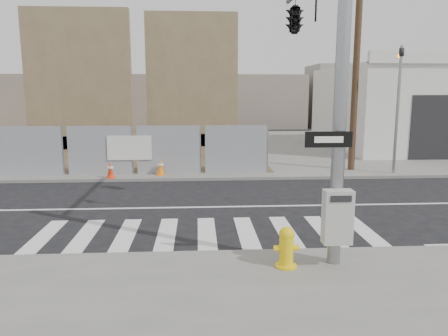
{
  "coord_description": "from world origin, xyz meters",
  "views": [
    {
      "loc": [
        -0.2,
        -12.97,
        3.52
      ],
      "look_at": [
        0.52,
        -1.03,
        1.4
      ],
      "focal_mm": 35.0,
      "sensor_mm": 36.0,
      "label": 1
    }
  ],
  "objects": [
    {
      "name": "utility_pole_right",
      "position": [
        6.5,
        5.5,
        5.2
      ],
      "size": [
        1.6,
        0.28,
        10.0
      ],
      "color": "#4B3423",
      "rests_on": "sidewalk_far"
    },
    {
      "name": "ground",
      "position": [
        0.0,
        0.0,
        0.0
      ],
      "size": [
        100.0,
        100.0,
        0.0
      ],
      "primitive_type": "plane",
      "color": "black",
      "rests_on": "ground"
    },
    {
      "name": "auto_shop",
      "position": [
        14.0,
        12.97,
        2.54
      ],
      "size": [
        12.0,
        10.2,
        5.95
      ],
      "color": "silver",
      "rests_on": "sidewalk_far"
    },
    {
      "name": "concrete_wall_right",
      "position": [
        -0.5,
        14.08,
        3.38
      ],
      "size": [
        5.5,
        1.3,
        8.0
      ],
      "color": "brown",
      "rests_on": "sidewalk_far"
    },
    {
      "name": "traffic_cone_d",
      "position": [
        -1.74,
        4.75,
        0.44
      ],
      "size": [
        0.4,
        0.4,
        0.67
      ],
      "rotation": [
        0.0,
        0.0,
        0.19
      ],
      "color": "orange",
      "rests_on": "sidewalk_far"
    },
    {
      "name": "traffic_cone_c",
      "position": [
        -3.67,
        4.22,
        0.44
      ],
      "size": [
        0.37,
        0.37,
        0.66
      ],
      "rotation": [
        0.0,
        0.0,
        -0.1
      ],
      "color": "#FF370D",
      "rests_on": "sidewalk_far"
    },
    {
      "name": "sidewalk_far",
      "position": [
        0.0,
        14.0,
        0.06
      ],
      "size": [
        50.0,
        20.0,
        0.12
      ],
      "primitive_type": "cube",
      "color": "slate",
      "rests_on": "ground"
    },
    {
      "name": "signal_pole",
      "position": [
        2.49,
        -2.05,
        4.78
      ],
      "size": [
        0.96,
        5.87,
        7.0
      ],
      "color": "gray",
      "rests_on": "sidewalk_near"
    },
    {
      "name": "concrete_wall_left",
      "position": [
        -7.0,
        13.08,
        3.38
      ],
      "size": [
        6.0,
        1.3,
        8.0
      ],
      "color": "brown",
      "rests_on": "sidewalk_far"
    },
    {
      "name": "fire_hydrant",
      "position": [
        1.5,
        -4.97,
        0.52
      ],
      "size": [
        0.5,
        0.45,
        0.81
      ],
      "rotation": [
        0.0,
        0.0,
        0.07
      ],
      "color": "yellow",
      "rests_on": "sidewalk_near"
    },
    {
      "name": "far_signal_pole",
      "position": [
        8.0,
        4.6,
        3.48
      ],
      "size": [
        0.16,
        0.2,
        5.6
      ],
      "color": "gray",
      "rests_on": "sidewalk_far"
    }
  ]
}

